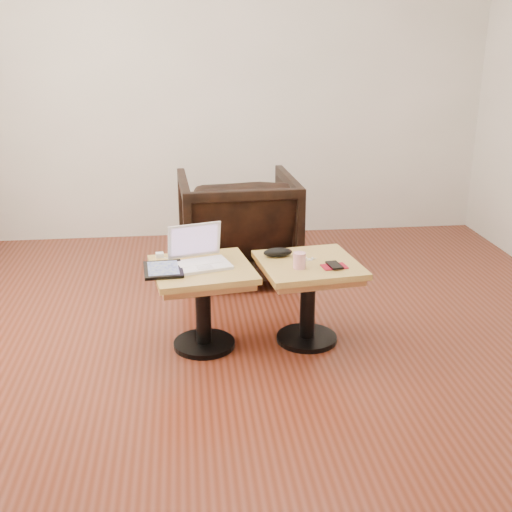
{
  "coord_description": "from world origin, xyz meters",
  "views": [
    {
      "loc": [
        -0.4,
        -3.34,
        1.75
      ],
      "look_at": [
        -0.01,
        0.04,
        0.55
      ],
      "focal_mm": 45.0,
      "sensor_mm": 36.0,
      "label": 1
    }
  ],
  "objects": [
    {
      "name": "tablet",
      "position": [
        -0.53,
        -0.01,
        0.51
      ],
      "size": [
        0.23,
        0.28,
        0.02
      ],
      "rotation": [
        0.0,
        0.0,
        0.08
      ],
      "color": "black",
      "rests_on": "side_table_left"
    },
    {
      "name": "charging_adapter",
      "position": [
        -0.56,
        0.23,
        0.51
      ],
      "size": [
        0.05,
        0.05,
        0.03
      ],
      "primitive_type": "cube",
      "rotation": [
        0.0,
        0.0,
        0.14
      ],
      "color": "white",
      "rests_on": "side_table_left"
    },
    {
      "name": "striped_cup",
      "position": [
        0.22,
        -0.04,
        0.54
      ],
      "size": [
        0.09,
        0.09,
        0.09
      ],
      "primitive_type": "cylinder",
      "rotation": [
        0.0,
        0.0,
        0.38
      ],
      "color": "#E6597E",
      "rests_on": "side_table_right"
    },
    {
      "name": "phone_on_sleeve",
      "position": [
        0.42,
        -0.05,
        0.51
      ],
      "size": [
        0.15,
        0.13,
        0.02
      ],
      "rotation": [
        0.0,
        0.0,
        0.15
      ],
      "color": "maroon",
      "rests_on": "side_table_right"
    },
    {
      "name": "side_table_left",
      "position": [
        -0.32,
        0.04,
        0.37
      ],
      "size": [
        0.63,
        0.63,
        0.5
      ],
      "rotation": [
        0.0,
        0.0,
        0.16
      ],
      "color": "black",
      "rests_on": "ground"
    },
    {
      "name": "earbuds_tangle",
      "position": [
        0.3,
        0.09,
        0.51
      ],
      "size": [
        0.07,
        0.05,
        0.01
      ],
      "color": "white",
      "rests_on": "side_table_right"
    },
    {
      "name": "room_shell",
      "position": [
        0.0,
        0.0,
        1.35
      ],
      "size": [
        4.52,
        4.52,
        2.71
      ],
      "color": "#512011",
      "rests_on": "ground"
    },
    {
      "name": "side_table_right",
      "position": [
        0.29,
        0.05,
        0.37
      ],
      "size": [
        0.61,
        0.61,
        0.5
      ],
      "rotation": [
        0.0,
        0.0,
        0.13
      ],
      "color": "black",
      "rests_on": "ground"
    },
    {
      "name": "armchair",
      "position": [
        -0.02,
        1.2,
        0.39
      ],
      "size": [
        0.87,
        0.89,
        0.78
      ],
      "primitive_type": "imported",
      "rotation": [
        0.0,
        0.0,
        3.19
      ],
      "color": "black",
      "rests_on": "ground"
    },
    {
      "name": "glasses_case",
      "position": [
        0.13,
        0.16,
        0.53
      ],
      "size": [
        0.18,
        0.09,
        0.05
      ],
      "primitive_type": "ellipsoid",
      "rotation": [
        0.0,
        0.0,
        0.07
      ],
      "color": "black",
      "rests_on": "side_table_right"
    },
    {
      "name": "laptop",
      "position": [
        -0.33,
        0.08,
        0.54
      ],
      "size": [
        0.37,
        0.33,
        0.22
      ],
      "rotation": [
        0.0,
        0.0,
        0.27
      ],
      "color": "white",
      "rests_on": "side_table_left"
    }
  ]
}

